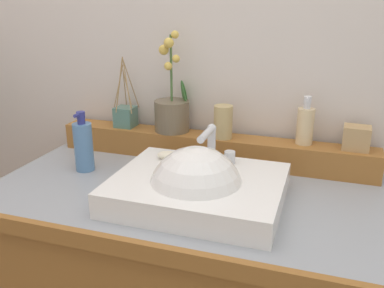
% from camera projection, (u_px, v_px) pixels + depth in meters
% --- Properties ---
extents(back_ledge, '(1.07, 0.10, 0.09)m').
position_uv_depth(back_ledge, '(211.00, 148.00, 1.40)').
color(back_ledge, '#985F29').
rests_on(back_ledge, vanity_cabinet).
extents(sink_basin, '(0.45, 0.36, 0.28)m').
position_uv_depth(sink_basin, '(197.00, 191.00, 1.11)').
color(sink_basin, white).
rests_on(sink_basin, vanity_cabinet).
extents(soap_bar, '(0.07, 0.04, 0.02)m').
position_uv_depth(soap_bar, '(169.00, 156.00, 1.23)').
color(soap_bar, beige).
rests_on(soap_bar, sink_basin).
extents(potted_plant, '(0.12, 0.12, 0.34)m').
position_uv_depth(potted_plant, '(172.00, 110.00, 1.42)').
color(potted_plant, brown).
rests_on(potted_plant, back_ledge).
extents(soap_dispenser, '(0.05, 0.05, 0.15)m').
position_uv_depth(soap_dispenser, '(305.00, 125.00, 1.29)').
color(soap_dispenser, '#D6BB8A').
rests_on(soap_dispenser, back_ledge).
extents(tumbler_cup, '(0.06, 0.06, 0.11)m').
position_uv_depth(tumbler_cup, '(223.00, 122.00, 1.35)').
color(tumbler_cup, tan).
rests_on(tumbler_cup, back_ledge).
extents(reed_diffuser, '(0.09, 0.09, 0.25)m').
position_uv_depth(reed_diffuser, '(126.00, 116.00, 1.47)').
color(reed_diffuser, '#4E7869').
rests_on(reed_diffuser, back_ledge).
extents(trinket_box, '(0.08, 0.07, 0.07)m').
position_uv_depth(trinket_box, '(356.00, 138.00, 1.25)').
color(trinket_box, tan).
rests_on(trinket_box, back_ledge).
extents(lotion_bottle, '(0.06, 0.06, 0.19)m').
position_uv_depth(lotion_bottle, '(83.00, 146.00, 1.31)').
color(lotion_bottle, '#527EAC').
rests_on(lotion_bottle, vanity_cabinet).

